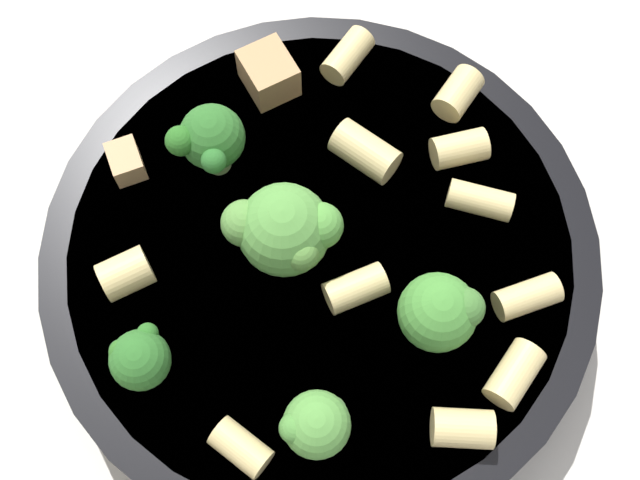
{
  "coord_description": "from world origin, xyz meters",
  "views": [
    {
      "loc": [
        -0.11,
        -0.07,
        0.37
      ],
      "look_at": [
        0.0,
        0.0,
        0.05
      ],
      "focal_mm": 45.0,
      "sensor_mm": 36.0,
      "label": 1
    }
  ],
  "objects_px": {
    "broccoli_floret_0": "(211,139)",
    "rigatoni_1": "(463,428)",
    "rigatoni_0": "(527,297)",
    "broccoli_floret_1": "(316,424)",
    "broccoli_floret_2": "(284,230)",
    "rigatoni_4": "(514,374)",
    "rigatoni_5": "(348,56)",
    "rigatoni_8": "(480,200)",
    "chicken_chunk_1": "(126,161)",
    "broccoli_floret_3": "(441,310)",
    "rigatoni_6": "(356,288)",
    "rigatoni_10": "(458,94)",
    "rigatoni_7": "(365,151)",
    "broccoli_floret_4": "(139,359)",
    "rigatoni_2": "(126,274)",
    "rigatoni_3": "(241,448)",
    "chicken_chunk_0": "(269,73)",
    "pasta_bowl": "(320,262)",
    "rigatoni_9": "(459,149)"
  },
  "relations": [
    {
      "from": "broccoli_floret_0",
      "to": "rigatoni_1",
      "type": "bearing_deg",
      "value": -107.61
    },
    {
      "from": "broccoli_floret_0",
      "to": "rigatoni_0",
      "type": "bearing_deg",
      "value": -84.26
    },
    {
      "from": "broccoli_floret_1",
      "to": "broccoli_floret_2",
      "type": "height_order",
      "value": "broccoli_floret_2"
    },
    {
      "from": "rigatoni_4",
      "to": "rigatoni_5",
      "type": "relative_size",
      "value": 0.98
    },
    {
      "from": "rigatoni_8",
      "to": "chicken_chunk_1",
      "type": "distance_m",
      "value": 0.16
    },
    {
      "from": "broccoli_floret_3",
      "to": "rigatoni_8",
      "type": "distance_m",
      "value": 0.06
    },
    {
      "from": "rigatoni_6",
      "to": "rigatoni_10",
      "type": "height_order",
      "value": "rigatoni_10"
    },
    {
      "from": "rigatoni_7",
      "to": "rigatoni_4",
      "type": "bearing_deg",
      "value": -118.35
    },
    {
      "from": "broccoli_floret_3",
      "to": "broccoli_floret_4",
      "type": "distance_m",
      "value": 0.12
    },
    {
      "from": "broccoli_floret_0",
      "to": "rigatoni_2",
      "type": "bearing_deg",
      "value": 179.29
    },
    {
      "from": "rigatoni_3",
      "to": "rigatoni_8",
      "type": "bearing_deg",
      "value": -12.0
    },
    {
      "from": "broccoli_floret_1",
      "to": "chicken_chunk_1",
      "type": "xyz_separation_m",
      "value": [
        0.06,
        0.13,
        -0.01
      ]
    },
    {
      "from": "rigatoni_8",
      "to": "chicken_chunk_0",
      "type": "distance_m",
      "value": 0.11
    },
    {
      "from": "chicken_chunk_0",
      "to": "broccoli_floret_4",
      "type": "bearing_deg",
      "value": -166.72
    },
    {
      "from": "rigatoni_1",
      "to": "pasta_bowl",
      "type": "bearing_deg",
      "value": 67.07
    },
    {
      "from": "broccoli_floret_1",
      "to": "rigatoni_10",
      "type": "distance_m",
      "value": 0.17
    },
    {
      "from": "pasta_bowl",
      "to": "rigatoni_10",
      "type": "xyz_separation_m",
      "value": [
        0.1,
        -0.02,
        0.03
      ]
    },
    {
      "from": "rigatoni_10",
      "to": "pasta_bowl",
      "type": "bearing_deg",
      "value": 170.87
    },
    {
      "from": "broccoli_floret_2",
      "to": "chicken_chunk_0",
      "type": "relative_size",
      "value": 1.89
    },
    {
      "from": "rigatoni_0",
      "to": "rigatoni_1",
      "type": "height_order",
      "value": "rigatoni_1"
    },
    {
      "from": "rigatoni_4",
      "to": "rigatoni_5",
      "type": "bearing_deg",
      "value": 54.81
    },
    {
      "from": "rigatoni_9",
      "to": "chicken_chunk_0",
      "type": "height_order",
      "value": "chicken_chunk_0"
    },
    {
      "from": "broccoli_floret_2",
      "to": "rigatoni_9",
      "type": "bearing_deg",
      "value": -27.67
    },
    {
      "from": "broccoli_floret_3",
      "to": "rigatoni_1",
      "type": "relative_size",
      "value": 1.52
    },
    {
      "from": "broccoli_floret_3",
      "to": "rigatoni_1",
      "type": "height_order",
      "value": "broccoli_floret_3"
    },
    {
      "from": "pasta_bowl",
      "to": "broccoli_floret_4",
      "type": "bearing_deg",
      "value": 159.61
    },
    {
      "from": "broccoli_floret_4",
      "to": "rigatoni_10",
      "type": "relative_size",
      "value": 1.54
    },
    {
      "from": "rigatoni_4",
      "to": "rigatoni_7",
      "type": "height_order",
      "value": "rigatoni_7"
    },
    {
      "from": "rigatoni_10",
      "to": "chicken_chunk_1",
      "type": "xyz_separation_m",
      "value": [
        -0.11,
        0.11,
        -0.0
      ]
    },
    {
      "from": "broccoli_floret_0",
      "to": "rigatoni_3",
      "type": "relative_size",
      "value": 1.68
    },
    {
      "from": "rigatoni_2",
      "to": "rigatoni_3",
      "type": "height_order",
      "value": "rigatoni_2"
    },
    {
      "from": "chicken_chunk_0",
      "to": "rigatoni_1",
      "type": "bearing_deg",
      "value": -122.17
    },
    {
      "from": "broccoli_floret_1",
      "to": "broccoli_floret_4",
      "type": "distance_m",
      "value": 0.07
    },
    {
      "from": "pasta_bowl",
      "to": "rigatoni_1",
      "type": "distance_m",
      "value": 0.1
    },
    {
      "from": "pasta_bowl",
      "to": "rigatoni_9",
      "type": "bearing_deg",
      "value": -22.57
    },
    {
      "from": "rigatoni_0",
      "to": "rigatoni_3",
      "type": "relative_size",
      "value": 1.15
    },
    {
      "from": "rigatoni_3",
      "to": "rigatoni_10",
      "type": "bearing_deg",
      "value": 1.0
    },
    {
      "from": "rigatoni_5",
      "to": "chicken_chunk_0",
      "type": "relative_size",
      "value": 1.08
    },
    {
      "from": "rigatoni_5",
      "to": "chicken_chunk_1",
      "type": "bearing_deg",
      "value": 150.83
    },
    {
      "from": "rigatoni_9",
      "to": "rigatoni_2",
      "type": "bearing_deg",
      "value": 144.15
    },
    {
      "from": "rigatoni_7",
      "to": "rigatoni_9",
      "type": "relative_size",
      "value": 1.22
    },
    {
      "from": "rigatoni_8",
      "to": "rigatoni_6",
      "type": "bearing_deg",
      "value": 158.16
    },
    {
      "from": "pasta_bowl",
      "to": "rigatoni_3",
      "type": "distance_m",
      "value": 0.09
    },
    {
      "from": "rigatoni_3",
      "to": "chicken_chunk_0",
      "type": "relative_size",
      "value": 0.95
    },
    {
      "from": "chicken_chunk_1",
      "to": "rigatoni_7",
      "type": "bearing_deg",
      "value": -56.26
    },
    {
      "from": "broccoli_floret_3",
      "to": "rigatoni_4",
      "type": "height_order",
      "value": "broccoli_floret_3"
    },
    {
      "from": "broccoli_floret_1",
      "to": "broccoli_floret_3",
      "type": "height_order",
      "value": "broccoli_floret_3"
    },
    {
      "from": "pasta_bowl",
      "to": "rigatoni_0",
      "type": "bearing_deg",
      "value": -73.98
    },
    {
      "from": "broccoli_floret_1",
      "to": "rigatoni_9",
      "type": "xyz_separation_m",
      "value": [
        0.14,
        0.01,
        -0.01
      ]
    },
    {
      "from": "rigatoni_7",
      "to": "rigatoni_9",
      "type": "height_order",
      "value": "rigatoni_7"
    }
  ]
}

